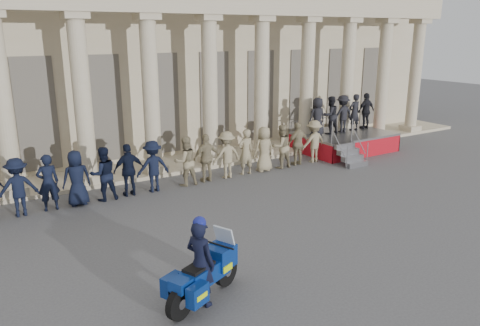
# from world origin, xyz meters

# --- Properties ---
(ground) EXTENTS (90.00, 90.00, 0.00)m
(ground) POSITION_xyz_m (0.00, 0.00, 0.00)
(ground) COLOR #4B4B4E
(ground) RESTS_ON ground
(building) EXTENTS (40.00, 12.50, 9.00)m
(building) POSITION_xyz_m (-0.00, 14.74, 4.52)
(building) COLOR tan
(building) RESTS_ON ground
(officer_rank) EXTENTS (21.04, 0.71, 1.88)m
(officer_rank) POSITION_xyz_m (-1.62, 6.16, 0.94)
(officer_rank) COLOR black
(officer_rank) RESTS_ON ground
(reviewing_stand) EXTENTS (4.39, 4.17, 2.69)m
(reviewing_stand) POSITION_xyz_m (10.61, 7.04, 1.47)
(reviewing_stand) COLOR gray
(reviewing_stand) RESTS_ON ground
(motorcycle) EXTENTS (2.15, 1.38, 1.47)m
(motorcycle) POSITION_xyz_m (-1.26, -1.25, 0.64)
(motorcycle) COLOR black
(motorcycle) RESTS_ON ground
(rider) EXTENTS (0.70, 0.82, 2.00)m
(rider) POSITION_xyz_m (-1.38, -1.30, 0.99)
(rider) COLOR black
(rider) RESTS_ON ground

